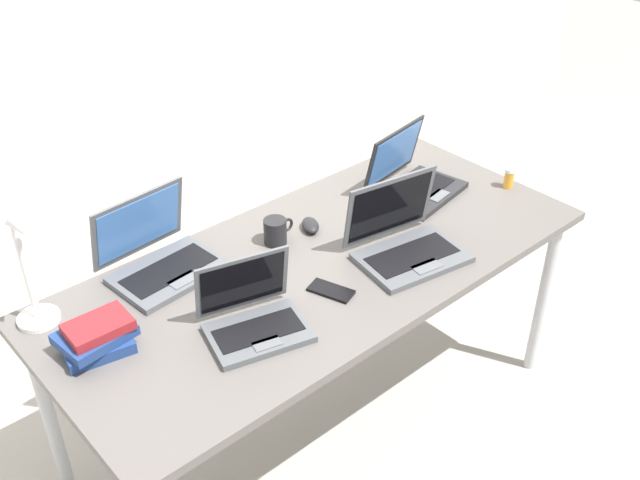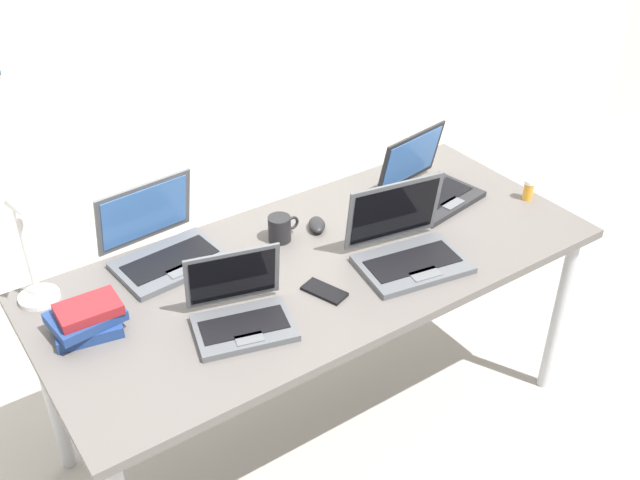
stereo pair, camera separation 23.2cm
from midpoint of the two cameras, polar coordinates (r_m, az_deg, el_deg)
ground_plane at (r=2.86m, az=2.39°, el=-13.88°), size 12.00×12.00×0.00m
wall_back at (r=2.99m, az=-10.31°, el=17.52°), size 6.00×0.13×2.60m
desk at (r=2.40m, az=2.77°, el=-2.81°), size 1.80×0.80×0.74m
desk_lamp at (r=2.18m, az=-18.74°, el=-0.84°), size 0.12×0.18×0.40m
laptop_near_lamp at (r=2.37m, az=9.50°, el=-0.66°), size 0.37×0.32×0.25m
laptop_back_left at (r=2.37m, az=-9.35°, el=-0.59°), size 0.35×0.31×0.24m
laptop_front_right at (r=2.09m, az=-2.99°, el=-5.65°), size 0.33×0.29×0.21m
laptop_mid_desk at (r=2.72m, az=10.78°, el=4.05°), size 0.35×0.31×0.23m
computer_mouse at (r=2.51m, az=2.40°, el=1.09°), size 0.10×0.11×0.03m
cell_phone at (r=2.23m, az=3.32°, el=-4.07°), size 0.11×0.15×0.01m
pill_bottle at (r=2.80m, az=18.09°, el=3.66°), size 0.04×0.04×0.08m
book_stack at (r=2.13m, az=-14.56°, el=-6.02°), size 0.21×0.17×0.09m
coffee_mug at (r=2.44m, az=-0.38°, el=0.81°), size 0.11×0.08×0.09m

